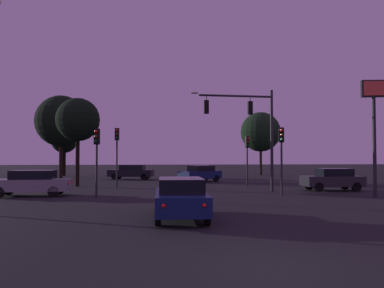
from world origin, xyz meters
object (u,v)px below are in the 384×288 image
traffic_signal_mast_arm (249,121)px  tree_right_cluster (64,140)px  traffic_light_corner_right (97,148)px  car_far_lane (200,173)px  car_crossing_left (31,183)px  traffic_light_corner_left (281,147)px  tree_left_far (61,121)px  traffic_light_median (247,151)px  store_sign_illuminated (374,111)px  car_crossing_right (332,179)px  traffic_light_far_side (117,146)px  car_nearside_lane (181,197)px  tree_behind_sign (261,132)px  car_parked_lot (131,172)px  tree_center_horizon (78,120)px

traffic_signal_mast_arm → tree_right_cluster: 28.90m
traffic_light_corner_right → car_far_lane: 15.26m
traffic_light_corner_right → car_crossing_left: bearing=160.1°
traffic_light_corner_left → car_crossing_left: size_ratio=0.88×
traffic_signal_mast_arm → tree_left_far: tree_left_far is taller
traffic_light_median → store_sign_illuminated: bearing=-57.4°
traffic_light_corner_right → car_crossing_right: traffic_light_corner_right is taller
tree_right_cluster → car_crossing_right: bearing=-45.0°
traffic_light_median → car_far_lane: traffic_light_median is taller
traffic_light_corner_right → traffic_light_far_side: size_ratio=0.88×
traffic_light_corner_left → car_nearside_lane: traffic_light_corner_left is taller
traffic_signal_mast_arm → tree_behind_sign: tree_behind_sign is taller
car_far_lane → store_sign_illuminated: bearing=-59.0°
car_parked_lot → car_nearside_lane: bearing=-82.8°
traffic_light_median → tree_center_horizon: tree_center_horizon is taller
car_crossing_left → car_parked_lot: 16.87m
car_parked_lot → car_crossing_right: bearing=-45.1°
traffic_light_median → car_parked_lot: 14.05m
car_far_lane → traffic_signal_mast_arm: bearing=-78.6°
car_crossing_right → tree_left_far: bearing=141.7°
traffic_light_corner_left → car_crossing_right: (4.58, 2.82, -2.11)m
traffic_light_corner_left → tree_right_cluster: tree_right_cluster is taller
traffic_signal_mast_arm → car_crossing_right: size_ratio=1.69×
traffic_light_corner_right → car_nearside_lane: traffic_light_corner_right is taller
traffic_light_corner_right → car_far_lane: traffic_light_corner_right is taller
car_crossing_right → car_nearside_lane: bearing=-136.3°
car_crossing_left → car_far_lane: bearing=45.3°
car_nearside_lane → tree_center_horizon: 18.34m
traffic_light_corner_left → traffic_light_far_side: bearing=148.7°
car_nearside_lane → store_sign_illuminated: (11.85, 6.70, 4.21)m
car_parked_lot → tree_left_far: (-7.73, 2.99, 5.41)m
car_crossing_right → car_parked_lot: same height
traffic_light_far_side → car_parked_lot: traffic_light_far_side is taller
store_sign_illuminated → traffic_light_median: bearing=122.6°
car_crossing_right → traffic_signal_mast_arm: bearing=-179.2°
car_parked_lot → car_far_lane: bearing=-34.1°
car_far_lane → car_parked_lot: same height
tree_right_cluster → tree_behind_sign: bearing=-1.4°
car_far_lane → tree_center_horizon: 12.02m
car_crossing_left → tree_right_cluster: tree_right_cluster is taller
traffic_light_median → car_parked_lot: (-9.61, 10.05, -2.01)m
traffic_light_corner_right → car_crossing_left: traffic_light_corner_right is taller
traffic_light_median → car_crossing_right: (4.83, -4.45, -2.01)m
car_crossing_left → car_crossing_right: bearing=4.8°
traffic_light_median → store_sign_illuminated: store_sign_illuminated is taller
tree_center_horizon → tree_right_cluster: size_ratio=1.15×
tree_right_cluster → traffic_light_median: bearing=-45.6°
car_nearside_lane → tree_behind_sign: (12.77, 33.25, 4.73)m
traffic_light_corner_left → car_nearside_lane: size_ratio=0.91×
traffic_light_corner_left → tree_right_cluster: size_ratio=0.68×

